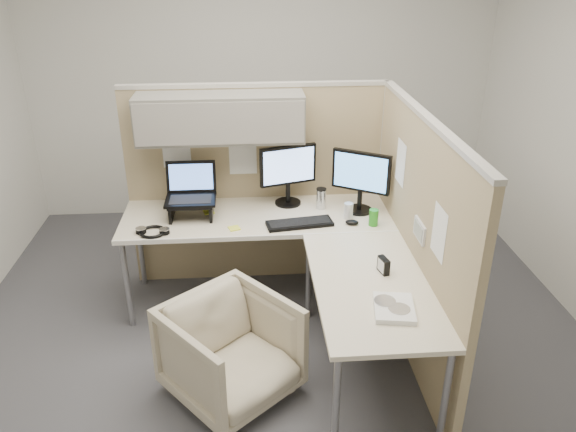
{
  "coord_description": "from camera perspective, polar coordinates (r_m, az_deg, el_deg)",
  "views": [
    {
      "loc": [
        -0.17,
        -3.23,
        2.51
      ],
      "look_at": [
        0.1,
        0.25,
        0.85
      ],
      "focal_mm": 35.0,
      "sensor_mm": 36.0,
      "label": 1
    }
  ],
  "objects": [
    {
      "name": "mouse",
      "position": [
        4.03,
        6.51,
        -0.64
      ],
      "size": [
        0.11,
        0.08,
        0.03
      ],
      "primitive_type": "ellipsoid",
      "rotation": [
        0.0,
        0.0,
        -0.23
      ],
      "color": "black",
      "rests_on": "desk"
    },
    {
      "name": "sticky_note_a",
      "position": [
        3.97,
        -5.48,
        -1.24
      ],
      "size": [
        0.1,
        0.1,
        0.01
      ],
      "primitive_type": "cube",
      "rotation": [
        0.0,
        0.0,
        0.32
      ],
      "color": "#DFE73C",
      "rests_on": "desk"
    },
    {
      "name": "headphones",
      "position": [
        3.99,
        -13.58,
        -1.54
      ],
      "size": [
        0.23,
        0.21,
        0.03
      ],
      "rotation": [
        0.0,
        0.0,
        -0.14
      ],
      "color": "black",
      "rests_on": "desk"
    },
    {
      "name": "soda_can_green",
      "position": [
        4.03,
        8.69,
        -0.15
      ],
      "size": [
        0.07,
        0.07,
        0.12
      ],
      "primitive_type": "cylinder",
      "color": "#268C1E",
      "rests_on": "desk"
    },
    {
      "name": "travel_mug",
      "position": [
        4.24,
        3.39,
        1.8
      ],
      "size": [
        0.08,
        0.08,
        0.16
      ],
      "color": "silver",
      "rests_on": "desk"
    },
    {
      "name": "monitor_right",
      "position": [
        4.15,
        7.41,
        3.96
      ],
      "size": [
        0.4,
        0.26,
        0.47
      ],
      "rotation": [
        0.0,
        0.0,
        -0.54
      ],
      "color": "black",
      "rests_on": "desk"
    },
    {
      "name": "ground",
      "position": [
        4.09,
        -1.15,
        -12.39
      ],
      "size": [
        4.5,
        4.5,
        0.0
      ],
      "primitive_type": "plane",
      "color": "#404046",
      "rests_on": "ground"
    },
    {
      "name": "desk_clock",
      "position": [
        3.46,
        9.67,
        -4.97
      ],
      "size": [
        0.06,
        0.1,
        0.1
      ],
      "rotation": [
        0.0,
        0.0,
        -1.32
      ],
      "color": "black",
      "rests_on": "desk"
    },
    {
      "name": "sticky_note_c",
      "position": [
        4.24,
        -8.04,
        0.41
      ],
      "size": [
        0.09,
        0.09,
        0.01
      ],
      "primitive_type": "cube",
      "rotation": [
        0.0,
        0.0,
        0.26
      ],
      "color": "#DFE73C",
      "rests_on": "desk"
    },
    {
      "name": "monitor_left",
      "position": [
        4.24,
        0.0,
        4.66
      ],
      "size": [
        0.43,
        0.2,
        0.47
      ],
      "rotation": [
        0.0,
        0.0,
        0.29
      ],
      "color": "black",
      "rests_on": "desk"
    },
    {
      "name": "laptop_station",
      "position": [
        4.16,
        -9.83,
        1.89
      ],
      "size": [
        0.36,
        0.31,
        0.38
      ],
      "color": "black",
      "rests_on": "desk"
    },
    {
      "name": "partition_back",
      "position": [
        4.3,
        -4.84,
        6.16
      ],
      "size": [
        2.0,
        0.36,
        1.63
      ],
      "color": "tan",
      "rests_on": "ground"
    },
    {
      "name": "paper_stack",
      "position": [
        3.15,
        10.71,
        -9.17
      ],
      "size": [
        0.25,
        0.3,
        0.03
      ],
      "rotation": [
        0.0,
        0.0,
        -0.16
      ],
      "color": "white",
      "rests_on": "desk"
    },
    {
      "name": "keyboard",
      "position": [
        4.0,
        1.19,
        -0.77
      ],
      "size": [
        0.49,
        0.22,
        0.02
      ],
      "primitive_type": "cube",
      "rotation": [
        0.0,
        0.0,
        0.15
      ],
      "color": "black",
      "rests_on": "desk"
    },
    {
      "name": "partition_right",
      "position": [
        3.74,
        12.7,
        -2.12
      ],
      "size": [
        0.07,
        2.03,
        1.63
      ],
      "color": "tan",
      "rests_on": "ground"
    },
    {
      "name": "desk",
      "position": [
        3.83,
        0.51,
        -2.98
      ],
      "size": [
        2.0,
        1.98,
        0.73
      ],
      "color": "beige",
      "rests_on": "ground"
    },
    {
      "name": "soda_can_silver",
      "position": [
        4.11,
        6.17,
        0.53
      ],
      "size": [
        0.07,
        0.07,
        0.12
      ],
      "primitive_type": "cylinder",
      "color": "silver",
      "rests_on": "desk"
    },
    {
      "name": "office_chair",
      "position": [
        3.48,
        -5.82,
        -13.1
      ],
      "size": [
        0.92,
        0.92,
        0.69
      ],
      "primitive_type": "imported",
      "rotation": [
        0.0,
        0.0,
        0.7
      ],
      "color": "#C0AF98",
      "rests_on": "ground"
    }
  ]
}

